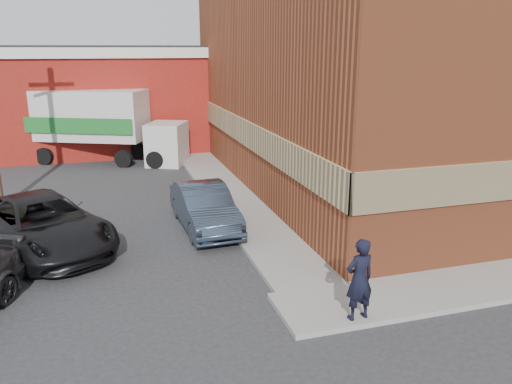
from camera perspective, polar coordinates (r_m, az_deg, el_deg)
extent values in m
plane|color=#28282B|center=(11.73, 3.65, -11.68)|extent=(90.00, 90.00, 0.00)
cube|color=#994727|center=(22.34, 16.76, 12.98)|extent=(14.00, 18.00, 9.00)
cube|color=#D0B280|center=(19.66, -1.36, 6.85)|extent=(0.08, 18.16, 1.00)
cube|color=gray|center=(19.94, -3.70, 0.35)|extent=(1.80, 18.00, 0.12)
cube|color=maroon|center=(29.94, -21.39, 9.35)|extent=(16.00, 8.00, 5.00)
cube|color=silver|center=(29.80, -21.94, 14.59)|extent=(16.30, 8.30, 0.50)
cube|color=black|center=(29.80, -22.00, 15.16)|extent=(16.00, 8.00, 0.10)
imported|color=black|center=(10.39, 11.74, -9.75)|extent=(0.68, 0.50, 1.74)
imported|color=#313E52|center=(15.65, -5.91, -1.73)|extent=(1.67, 4.26, 1.38)
imported|color=black|center=(15.17, -23.18, -3.34)|extent=(4.65, 5.96, 1.51)
cube|color=silver|center=(25.91, -18.61, 8.37)|extent=(5.93, 4.30, 2.39)
cube|color=#1B6726|center=(24.97, -19.65, 7.16)|extent=(4.86, 2.23, 0.74)
cube|color=silver|center=(24.75, -10.83, 5.46)|extent=(2.34, 2.53, 2.02)
cylinder|color=black|center=(26.38, -23.06, 3.78)|extent=(0.87, 0.59, 0.83)
cylinder|color=black|center=(27.94, -21.17, 4.61)|extent=(0.87, 0.59, 0.83)
cylinder|color=black|center=(24.56, -14.90, 3.70)|extent=(0.87, 0.59, 0.83)
cylinder|color=black|center=(26.23, -13.38, 4.57)|extent=(0.87, 0.59, 0.83)
cylinder|color=black|center=(24.01, -11.44, 3.65)|extent=(0.87, 0.59, 0.83)
cylinder|color=black|center=(25.71, -10.12, 4.54)|extent=(0.87, 0.59, 0.83)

